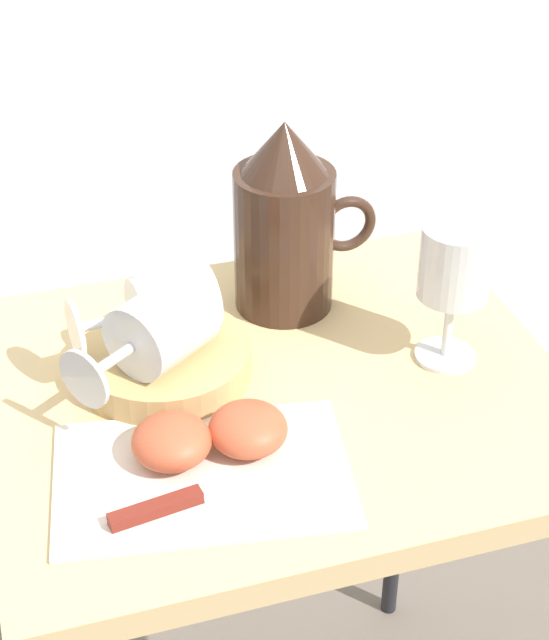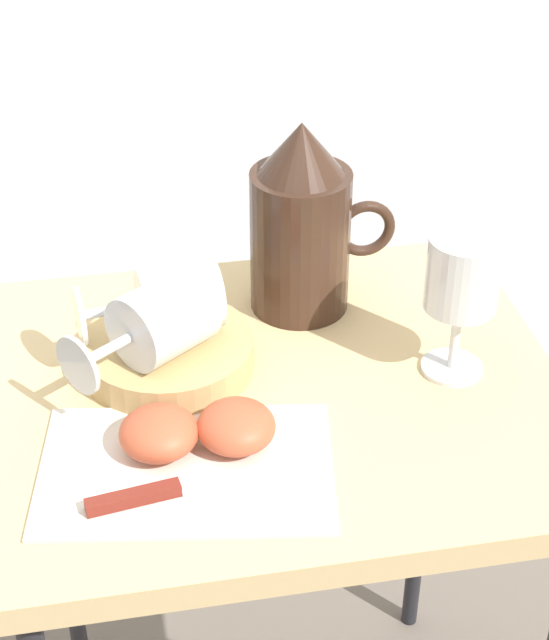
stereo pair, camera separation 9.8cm
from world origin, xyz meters
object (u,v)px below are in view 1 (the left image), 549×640
(pitcher, at_px, (285,234))
(apple_half_right, at_px, (248,429))
(knife, at_px, (195,496))
(apple_half_left, at_px, (172,441))
(wine_glass_upright, at_px, (455,269))
(table, at_px, (274,432))
(wine_glass_tipped_near, at_px, (159,329))
(basket_tray, at_px, (164,361))
(wine_glass_tipped_far, at_px, (169,306))

(pitcher, relative_size, apple_half_right, 2.98)
(knife, bearing_deg, apple_half_left, 96.86)
(pitcher, xyz_separation_m, apple_half_left, (-0.18, -0.22, -0.06))
(apple_half_right, height_order, knife, apple_half_right)
(wine_glass_upright, bearing_deg, table, 177.42)
(wine_glass_tipped_near, xyz_separation_m, apple_half_left, (-0.01, -0.11, -0.05))
(basket_tray, distance_m, apple_half_right, 0.14)
(pitcher, distance_m, apple_half_left, 0.30)
(table, distance_m, wine_glass_tipped_far, 0.18)
(apple_half_right, relative_size, knife, 0.33)
(wine_glass_tipped_far, bearing_deg, table, -36.82)
(pitcher, height_order, wine_glass_tipped_near, pitcher)
(apple_half_left, relative_size, knife, 0.33)
(wine_glass_upright, height_order, wine_glass_tipped_near, wine_glass_upright)
(apple_half_left, bearing_deg, wine_glass_tipped_near, 82.51)
(knife, bearing_deg, apple_half_right, 41.06)
(apple_half_left, bearing_deg, basket_tray, 80.84)
(wine_glass_upright, relative_size, apple_half_left, 2.12)
(table, distance_m, pitcher, 0.22)
(table, height_order, apple_half_right, apple_half_right)
(table, distance_m, basket_tray, 0.14)
(apple_half_left, bearing_deg, knife, -83.14)
(wine_glass_upright, bearing_deg, wine_glass_tipped_near, 173.20)
(table, xyz_separation_m, wine_glass_upright, (0.19, -0.01, 0.17))
(basket_tray, relative_size, wine_glass_tipped_near, 1.09)
(apple_half_right, bearing_deg, basket_tray, 110.42)
(wine_glass_upright, height_order, apple_half_left, wine_glass_upright)
(apple_half_right, bearing_deg, wine_glass_upright, 18.14)
(knife, bearing_deg, wine_glass_tipped_near, 87.57)
(wine_glass_upright, height_order, wine_glass_tipped_far, wine_glass_upright)
(wine_glass_tipped_near, bearing_deg, knife, -92.43)
(table, height_order, wine_glass_upright, wine_glass_upright)
(pitcher, bearing_deg, table, -111.43)
(apple_half_right, bearing_deg, wine_glass_tipped_near, 116.86)
(apple_half_left, distance_m, apple_half_right, 0.07)
(table, relative_size, apple_half_right, 8.95)
(knife, bearing_deg, basket_tray, 85.81)
(apple_half_left, bearing_deg, pitcher, 51.32)
(wine_glass_tipped_near, relative_size, apple_half_left, 2.18)
(wine_glass_upright, height_order, knife, wine_glass_upright)
(basket_tray, distance_m, wine_glass_upright, 0.31)
(pitcher, xyz_separation_m, wine_glass_tipped_near, (-0.17, -0.12, -0.02))
(wine_glass_tipped_near, distance_m, wine_glass_tipped_far, 0.05)
(wine_glass_tipped_far, bearing_deg, wine_glass_tipped_near, -114.00)
(apple_half_left, bearing_deg, apple_half_right, -3.00)
(wine_glass_tipped_near, bearing_deg, apple_half_right, -63.14)
(wine_glass_upright, distance_m, apple_half_right, 0.26)
(table, relative_size, wine_glass_tipped_far, 4.35)
(table, xyz_separation_m, wine_glass_tipped_far, (-0.09, 0.07, 0.13))
(basket_tray, height_order, apple_half_right, apple_half_right)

